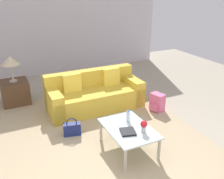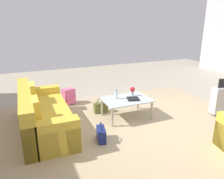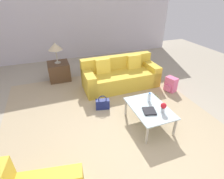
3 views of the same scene
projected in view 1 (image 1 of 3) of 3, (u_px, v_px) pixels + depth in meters
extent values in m
plane|color=#A89E89|center=(112.00, 172.00, 3.74)|extent=(12.00, 12.00, 0.00)
cube|color=silver|center=(38.00, 24.00, 7.36)|extent=(0.12, 8.00, 3.10)
cube|color=tan|center=(85.00, 154.00, 4.16)|extent=(5.20, 4.40, 0.01)
cube|color=gold|center=(95.00, 99.00, 5.64)|extent=(0.87, 2.11, 0.45)
cube|color=gold|center=(90.00, 87.00, 5.84)|extent=(0.22, 2.11, 0.82)
cube|color=gold|center=(131.00, 89.00, 5.99)|extent=(0.87, 0.24, 0.59)
cube|color=gold|center=(54.00, 104.00, 5.24)|extent=(0.87, 0.24, 0.59)
cube|color=yellow|center=(111.00, 77.00, 5.82)|extent=(0.15, 0.40, 0.41)
cube|color=yellow|center=(72.00, 83.00, 5.44)|extent=(0.16, 0.40, 0.41)
cube|color=silver|center=(128.00, 128.00, 4.11)|extent=(1.02, 0.70, 0.02)
cylinder|color=#ADA899|center=(125.00, 160.00, 3.69)|extent=(0.05, 0.05, 0.40)
cylinder|color=#ADA899|center=(101.00, 130.00, 4.46)|extent=(0.05, 0.05, 0.40)
cylinder|color=#ADA899|center=(159.00, 149.00, 3.93)|extent=(0.05, 0.05, 0.40)
cylinder|color=#ADA899|center=(130.00, 123.00, 4.70)|extent=(0.05, 0.05, 0.40)
cylinder|color=silver|center=(128.00, 116.00, 4.28)|extent=(0.06, 0.06, 0.18)
cylinder|color=#2D6BBC|center=(128.00, 111.00, 4.24)|extent=(0.04, 0.04, 0.02)
cube|color=black|center=(128.00, 132.00, 3.97)|extent=(0.29, 0.29, 0.03)
cylinder|color=#B2B7BC|center=(144.00, 129.00, 3.97)|extent=(0.07, 0.07, 0.10)
sphere|color=red|center=(144.00, 124.00, 3.93)|extent=(0.11, 0.11, 0.11)
cube|color=#513823|center=(15.00, 92.00, 5.90)|extent=(0.62, 0.62, 0.54)
cylinder|color=#ADA899|center=(13.00, 81.00, 5.79)|extent=(0.18, 0.18, 0.02)
cylinder|color=#ADA899|center=(12.00, 73.00, 5.72)|extent=(0.04, 0.04, 0.38)
cone|color=beige|center=(10.00, 60.00, 5.61)|extent=(0.41, 0.41, 0.20)
cube|color=navy|center=(72.00, 129.00, 4.64)|extent=(0.21, 0.34, 0.24)
torus|color=navy|center=(72.00, 123.00, 4.59)|extent=(0.06, 0.20, 0.20)
cube|color=olive|center=(138.00, 126.00, 4.77)|extent=(0.32, 0.14, 0.24)
torus|color=olive|center=(138.00, 119.00, 4.72)|extent=(0.20, 0.02, 0.20)
cube|color=pink|center=(157.00, 102.00, 5.55)|extent=(0.34, 0.28, 0.40)
cube|color=pink|center=(154.00, 107.00, 5.51)|extent=(0.22, 0.12, 0.18)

